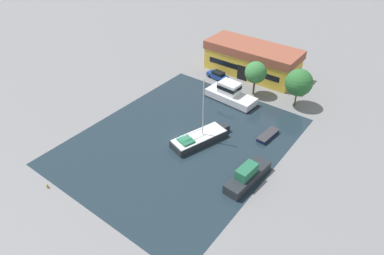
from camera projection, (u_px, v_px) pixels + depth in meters
ground_plane at (182, 141)px, 54.95m from camera, size 440.00×440.00×0.00m
water_canal at (182, 141)px, 54.94m from camera, size 29.54×36.64×0.01m
warehouse_building at (252, 59)px, 72.22m from camera, size 19.82×8.15×6.26m
quay_tree_near_building at (256, 72)px, 64.00m from camera, size 4.11×4.11×6.79m
quay_tree_by_water at (299, 83)px, 60.77m from camera, size 4.89×4.89×7.18m
parked_car at (218, 75)px, 71.40m from camera, size 4.89×2.41×1.69m
sailboat_moored at (200, 138)px, 54.35m from camera, size 5.87×10.62×11.10m
motor_cruiser at (230, 94)px, 64.14m from camera, size 10.04×4.50×3.68m
small_dinghy at (268, 135)px, 55.46m from camera, size 1.99×4.80×0.70m
cabin_boat at (247, 176)px, 46.94m from camera, size 3.03×8.51×2.88m
mooring_bollard at (47, 186)px, 46.40m from camera, size 0.28×0.28×0.57m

